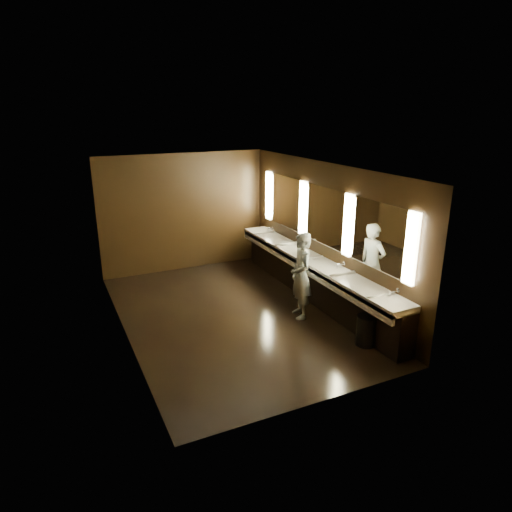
{
  "coord_description": "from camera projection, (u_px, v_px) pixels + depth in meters",
  "views": [
    {
      "loc": [
        -3.02,
        -7.38,
        3.82
      ],
      "look_at": [
        0.48,
        0.0,
        1.13
      ],
      "focal_mm": 32.0,
      "sensor_mm": 36.0,
      "label": 1
    }
  ],
  "objects": [
    {
      "name": "floor",
      "position": [
        233.0,
        315.0,
        8.76
      ],
      "size": [
        6.0,
        6.0,
        0.0
      ],
      "primitive_type": "plane",
      "color": "black",
      "rests_on": "ground"
    },
    {
      "name": "trash_bin",
      "position": [
        366.0,
        330.0,
        7.6
      ],
      "size": [
        0.44,
        0.44,
        0.52
      ],
      "primitive_type": "cylinder",
      "rotation": [
        0.0,
        0.0,
        0.43
      ],
      "color": "black",
      "rests_on": "floor"
    },
    {
      "name": "person",
      "position": [
        301.0,
        276.0,
        8.48
      ],
      "size": [
        0.51,
        0.67,
        1.64
      ],
      "primitive_type": "imported",
      "rotation": [
        0.0,
        0.0,
        -1.78
      ],
      "color": "#90BAD7",
      "rests_on": "floor"
    },
    {
      "name": "wall_back",
      "position": [
        184.0,
        213.0,
        10.89
      ],
      "size": [
        4.0,
        0.02,
        2.8
      ],
      "primitive_type": "cube",
      "color": "black",
      "rests_on": "floor"
    },
    {
      "name": "ceiling",
      "position": [
        231.0,
        168.0,
        7.88
      ],
      "size": [
        4.0,
        6.0,
        0.02
      ],
      "primitive_type": "cube",
      "color": "#2D2D2B",
      "rests_on": "wall_back"
    },
    {
      "name": "wall_left",
      "position": [
        120.0,
        261.0,
        7.51
      ],
      "size": [
        0.02,
        6.0,
        2.8
      ],
      "primitive_type": "cube",
      "color": "black",
      "rests_on": "floor"
    },
    {
      "name": "wall_right",
      "position": [
        324.0,
        233.0,
        9.13
      ],
      "size": [
        0.02,
        6.0,
        2.8
      ],
      "primitive_type": "cube",
      "color": "black",
      "rests_on": "floor"
    },
    {
      "name": "sink_counter",
      "position": [
        314.0,
        277.0,
        9.33
      ],
      "size": [
        0.55,
        5.4,
        1.01
      ],
      "color": "black",
      "rests_on": "floor"
    },
    {
      "name": "mirror_band",
      "position": [
        324.0,
        216.0,
        9.02
      ],
      "size": [
        0.06,
        5.03,
        1.15
      ],
      "color": "#FEF5BE",
      "rests_on": "wall_right"
    },
    {
      "name": "wall_front",
      "position": [
        323.0,
        308.0,
        5.75
      ],
      "size": [
        4.0,
        0.02,
        2.8
      ],
      "primitive_type": "cube",
      "color": "black",
      "rests_on": "floor"
    }
  ]
}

